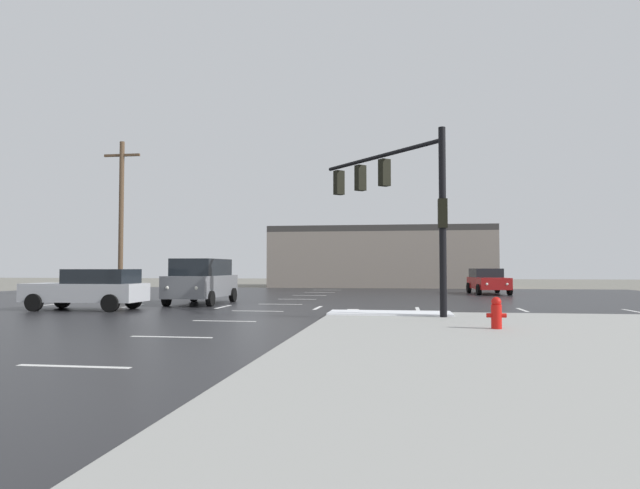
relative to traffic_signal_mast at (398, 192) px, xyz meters
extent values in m
plane|color=slate|center=(-5.28, 3.38, -4.25)|extent=(120.00, 120.00, 0.00)
cube|color=#232326|center=(-5.28, 3.38, -4.24)|extent=(44.00, 44.00, 0.02)
cube|color=white|center=(-0.28, -0.62, -4.08)|extent=(4.00, 1.60, 0.06)
cube|color=silver|center=(-5.28, -10.62, -4.23)|extent=(2.00, 0.15, 0.01)
cube|color=silver|center=(-5.28, -6.62, -4.23)|extent=(2.00, 0.15, 0.01)
cube|color=silver|center=(-5.28, -2.62, -4.23)|extent=(2.00, 0.15, 0.01)
cube|color=silver|center=(-5.28, 1.38, -4.23)|extent=(2.00, 0.15, 0.01)
cube|color=silver|center=(-5.28, 5.38, -4.23)|extent=(2.00, 0.15, 0.01)
cube|color=silver|center=(-5.28, 9.38, -4.23)|extent=(2.00, 0.15, 0.01)
cube|color=silver|center=(-5.28, 13.38, -4.23)|extent=(2.00, 0.15, 0.01)
cube|color=silver|center=(-5.28, 17.38, -4.23)|extent=(2.00, 0.15, 0.01)
cube|color=silver|center=(-5.28, 21.38, -4.23)|extent=(2.00, 0.15, 0.01)
cube|color=silver|center=(-15.28, 3.38, -4.23)|extent=(0.15, 2.00, 0.01)
cube|color=silver|center=(-11.28, 3.38, -4.23)|extent=(0.15, 2.00, 0.01)
cube|color=silver|center=(-7.28, 3.38, -4.23)|extent=(0.15, 2.00, 0.01)
cube|color=silver|center=(-3.28, 3.38, -4.23)|extent=(0.15, 2.00, 0.01)
cube|color=silver|center=(0.72, 3.38, -4.23)|extent=(0.15, 2.00, 0.01)
cube|color=silver|center=(4.72, 3.38, -4.23)|extent=(0.15, 2.00, 0.01)
cube|color=silver|center=(8.72, 3.38, -4.23)|extent=(0.15, 2.00, 0.01)
cube|color=silver|center=(-1.78, -0.62, -4.23)|extent=(0.45, 7.00, 0.01)
cylinder|color=black|center=(1.38, -1.58, -1.16)|extent=(0.22, 0.22, 5.90)
cylinder|color=black|center=(-0.68, 0.77, 1.39)|extent=(4.22, 4.80, 0.14)
cube|color=black|center=(-0.47, 0.54, 0.76)|extent=(0.46, 0.45, 0.95)
sphere|color=red|center=(-0.58, 0.66, 1.05)|extent=(0.20, 0.20, 0.20)
cube|color=black|center=(-1.40, 1.60, 0.76)|extent=(0.46, 0.45, 0.95)
sphere|color=red|center=(-1.50, 1.72, 1.05)|extent=(0.20, 0.20, 0.20)
cube|color=black|center=(-2.32, 2.66, 0.76)|extent=(0.46, 0.45, 0.95)
sphere|color=red|center=(-2.43, 2.78, 1.05)|extent=(0.20, 0.20, 0.20)
cube|color=black|center=(1.38, -1.58, -0.91)|extent=(0.28, 0.36, 0.90)
cylinder|color=red|center=(2.45, -4.75, -3.81)|extent=(0.26, 0.26, 0.60)
sphere|color=red|center=(2.45, -4.75, -3.44)|extent=(0.25, 0.25, 0.25)
cylinder|color=red|center=(2.27, -4.75, -3.78)|extent=(0.12, 0.11, 0.11)
cylinder|color=red|center=(2.63, -4.75, -3.78)|extent=(0.12, 0.11, 0.11)
cube|color=gray|center=(-1.64, 29.45, -1.97)|extent=(18.36, 8.00, 4.56)
cube|color=#3F3D3A|center=(-1.64, 29.45, 0.56)|extent=(18.36, 8.00, 0.50)
cube|color=#B7BABF|center=(-12.05, 0.99, -3.55)|extent=(4.51, 1.82, 0.70)
cube|color=black|center=(-11.37, 1.00, -2.93)|extent=(2.48, 1.67, 0.55)
cylinder|color=black|center=(-13.57, 0.09, -3.90)|extent=(0.66, 0.22, 0.66)
cylinder|color=black|center=(-13.58, 1.89, -3.90)|extent=(0.66, 0.22, 0.66)
cylinder|color=black|center=(-10.51, 0.10, -3.90)|extent=(0.66, 0.22, 0.66)
cylinder|color=black|center=(-10.52, 1.90, -3.90)|extent=(0.66, 0.22, 0.66)
sphere|color=white|center=(-14.25, 0.41, -3.55)|extent=(0.18, 0.18, 0.18)
sphere|color=white|center=(-14.25, 1.56, -3.55)|extent=(0.18, 0.18, 0.18)
cube|color=#B21919|center=(5.41, 16.76, -3.55)|extent=(2.13, 4.62, 0.70)
cube|color=black|center=(5.36, 17.43, -2.93)|extent=(1.83, 2.59, 0.55)
cylinder|color=black|center=(6.42, 15.30, -3.90)|extent=(0.27, 0.67, 0.66)
cylinder|color=black|center=(4.62, 15.16, -3.90)|extent=(0.27, 0.67, 0.66)
cylinder|color=black|center=(6.19, 18.35, -3.90)|extent=(0.27, 0.67, 0.66)
cylinder|color=black|center=(4.40, 18.22, -3.90)|extent=(0.27, 0.67, 0.66)
sphere|color=white|center=(6.14, 14.60, -3.55)|extent=(0.18, 0.18, 0.18)
sphere|color=white|center=(4.99, 14.52, -3.55)|extent=(0.18, 0.18, 0.18)
cube|color=slate|center=(-8.88, 5.20, -3.43)|extent=(1.98, 4.81, 0.95)
cube|color=black|center=(-8.88, 5.20, -2.58)|extent=(1.82, 3.37, 0.75)
cylinder|color=black|center=(-7.89, 3.58, -3.90)|extent=(0.22, 0.66, 0.66)
cylinder|color=black|center=(-9.84, 3.57, -3.90)|extent=(0.22, 0.66, 0.66)
cylinder|color=black|center=(-7.92, 6.84, -3.90)|extent=(0.22, 0.66, 0.66)
cylinder|color=black|center=(-9.87, 6.83, -3.90)|extent=(0.22, 0.66, 0.66)
sphere|color=white|center=(-8.24, 2.86, -3.43)|extent=(0.18, 0.18, 0.18)
sphere|color=white|center=(-9.49, 2.85, -3.43)|extent=(0.18, 0.18, 0.18)
cylinder|color=brown|center=(-16.18, 11.53, 0.29)|extent=(0.28, 0.28, 9.07)
cube|color=brown|center=(-16.18, 11.53, 4.02)|extent=(2.20, 0.14, 0.14)
camera|label=1|loc=(0.14, -19.34, -2.58)|focal=31.63mm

